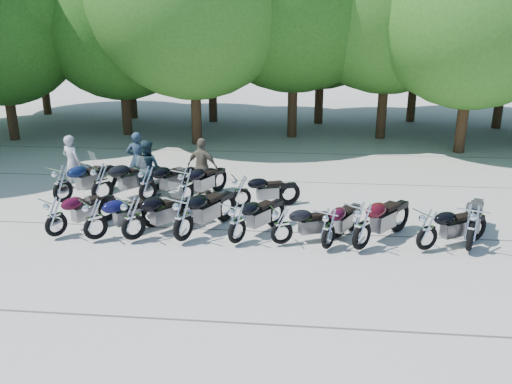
# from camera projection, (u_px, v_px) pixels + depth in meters

# --- Properties ---
(ground) EXTENTS (90.00, 90.00, 0.00)m
(ground) POSITION_uv_depth(u_px,v_px,m) (250.00, 255.00, 13.01)
(ground) COLOR gray
(ground) RESTS_ON ground
(tree_2) EXTENTS (7.31, 7.31, 8.97)m
(tree_2) POSITION_uv_depth(u_px,v_px,m) (119.00, 17.00, 24.13)
(tree_2) COLOR #3A2614
(tree_2) RESTS_ON ground
(tree_6) EXTENTS (8.00, 8.00, 9.82)m
(tree_6) POSITION_uv_depth(u_px,v_px,m) (476.00, 5.00, 20.68)
(tree_6) COLOR #3A2614
(tree_6) RESTS_ON ground
(tree_9) EXTENTS (7.59, 7.59, 9.32)m
(tree_9) POSITION_uv_depth(u_px,v_px,m) (36.00, 12.00, 29.13)
(tree_9) COLOR #3A2614
(tree_9) RESTS_ON ground
(tree_10) EXTENTS (7.78, 7.78, 9.55)m
(tree_10) POSITION_uv_depth(u_px,v_px,m) (126.00, 10.00, 28.01)
(tree_10) COLOR #3A2614
(tree_10) RESTS_ON ground
(tree_11) EXTENTS (7.56, 7.56, 9.28)m
(tree_11) POSITION_uv_depth(u_px,v_px,m) (211.00, 13.00, 27.13)
(tree_11) COLOR #3A2614
(tree_11) RESTS_ON ground
(tree_12) EXTENTS (7.88, 7.88, 9.67)m
(tree_12) POSITION_uv_depth(u_px,v_px,m) (322.00, 8.00, 26.58)
(tree_12) COLOR #3A2614
(tree_12) RESTS_ON ground
(tree_13) EXTENTS (8.31, 8.31, 10.20)m
(tree_13) POSITION_uv_depth(u_px,v_px,m) (421.00, 1.00, 26.97)
(tree_13) COLOR #3A2614
(tree_13) RESTS_ON ground
(motorcycle_0) EXTENTS (1.74, 2.20, 1.24)m
(motorcycle_0) POSITION_uv_depth(u_px,v_px,m) (55.00, 216.00, 13.78)
(motorcycle_0) COLOR #3B081B
(motorcycle_0) RESTS_ON ground
(motorcycle_1) EXTENTS (2.08, 2.05, 1.27)m
(motorcycle_1) POSITION_uv_depth(u_px,v_px,m) (95.00, 218.00, 13.58)
(motorcycle_1) COLOR #0C0C35
(motorcycle_1) RESTS_ON ground
(motorcycle_2) EXTENTS (2.12, 2.27, 1.35)m
(motorcycle_2) POSITION_uv_depth(u_px,v_px,m) (133.00, 217.00, 13.54)
(motorcycle_2) COLOR black
(motorcycle_2) RESTS_ON ground
(motorcycle_3) EXTENTS (1.81, 2.57, 1.41)m
(motorcycle_3) POSITION_uv_depth(u_px,v_px,m) (183.00, 217.00, 13.46)
(motorcycle_3) COLOR black
(motorcycle_3) RESTS_ON ground
(motorcycle_4) EXTENTS (1.77, 2.23, 1.25)m
(motorcycle_4) POSITION_uv_depth(u_px,v_px,m) (237.00, 222.00, 13.37)
(motorcycle_4) COLOR black
(motorcycle_4) RESTS_ON ground
(motorcycle_5) EXTENTS (2.11, 1.41, 1.15)m
(motorcycle_5) POSITION_uv_depth(u_px,v_px,m) (282.00, 225.00, 13.33)
(motorcycle_5) COLOR black
(motorcycle_5) RESTS_ON ground
(motorcycle_6) EXTENTS (1.56, 2.21, 1.22)m
(motorcycle_6) POSITION_uv_depth(u_px,v_px,m) (329.00, 227.00, 13.07)
(motorcycle_6) COLOR black
(motorcycle_6) RESTS_ON ground
(motorcycle_7) EXTENTS (2.13, 2.44, 1.41)m
(motorcycle_7) POSITION_uv_depth(u_px,v_px,m) (362.00, 225.00, 12.96)
(motorcycle_7) COLOR #3D0810
(motorcycle_7) RESTS_ON ground
(motorcycle_8) EXTENTS (2.20, 1.67, 1.22)m
(motorcycle_8) POSITION_uv_depth(u_px,v_px,m) (428.00, 229.00, 12.98)
(motorcycle_8) COLOR black
(motorcycle_8) RESTS_ON ground
(motorcycle_9) EXTENTS (1.52, 2.52, 1.36)m
(motorcycle_9) POSITION_uv_depth(u_px,v_px,m) (472.00, 227.00, 12.92)
(motorcycle_9) COLOR black
(motorcycle_9) RESTS_ON ground
(motorcycle_10) EXTENTS (1.80, 2.44, 1.35)m
(motorcycle_10) POSITION_uv_depth(u_px,v_px,m) (62.00, 183.00, 16.25)
(motorcycle_10) COLOR #0D183C
(motorcycle_10) RESTS_ON ground
(motorcycle_11) EXTENTS (2.24, 2.37, 1.41)m
(motorcycle_11) POSITION_uv_depth(u_px,v_px,m) (102.00, 182.00, 16.25)
(motorcycle_11) COLOR black
(motorcycle_11) RESTS_ON ground
(motorcycle_12) EXTENTS (1.91, 2.31, 1.31)m
(motorcycle_12) POSITION_uv_depth(u_px,v_px,m) (147.00, 183.00, 16.29)
(motorcycle_12) COLOR black
(motorcycle_12) RESTS_ON ground
(motorcycle_13) EXTENTS (1.66, 2.36, 1.30)m
(motorcycle_13) POSITION_uv_depth(u_px,v_px,m) (186.00, 185.00, 16.11)
(motorcycle_13) COLOR black
(motorcycle_13) RESTS_ON ground
(motorcycle_14) EXTENTS (2.16, 1.37, 1.17)m
(motorcycle_14) POSITION_uv_depth(u_px,v_px,m) (241.00, 191.00, 15.82)
(motorcycle_14) COLOR black
(motorcycle_14) RESTS_ON ground
(rider_0) EXTENTS (0.77, 0.63, 1.81)m
(rider_0) POSITION_uv_depth(u_px,v_px,m) (72.00, 162.00, 17.56)
(rider_0) COLOR #9C9C9F
(rider_0) RESTS_ON ground
(rider_1) EXTENTS (1.04, 0.92, 1.80)m
(rider_1) POSITION_uv_depth(u_px,v_px,m) (147.00, 168.00, 16.98)
(rider_1) COLOR #1D343C
(rider_1) RESTS_ON ground
(rider_2) EXTENTS (1.16, 0.78, 1.83)m
(rider_2) POSITION_uv_depth(u_px,v_px,m) (203.00, 167.00, 17.06)
(rider_2) COLOR brown
(rider_2) RESTS_ON ground
(rider_3) EXTENTS (0.76, 0.59, 1.86)m
(rider_3) POSITION_uv_depth(u_px,v_px,m) (138.00, 160.00, 17.83)
(rider_3) COLOR #1F2F41
(rider_3) RESTS_ON ground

